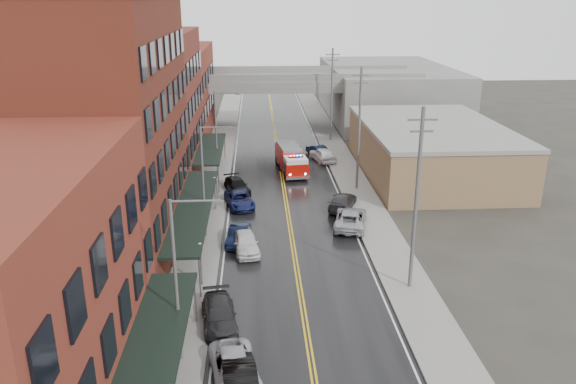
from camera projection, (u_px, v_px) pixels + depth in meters
name	position (u px, v px, depth m)	size (l,w,h in m)	color
road	(287.00, 209.00, 50.57)	(11.00, 160.00, 0.02)	black
sidewalk_left	(206.00, 210.00, 50.15)	(3.00, 160.00, 0.15)	slate
sidewalk_right	(367.00, 206.00, 50.95)	(3.00, 160.00, 0.15)	slate
curb_left	(224.00, 209.00, 50.24)	(0.30, 160.00, 0.15)	gray
curb_right	(349.00, 207.00, 50.86)	(0.30, 160.00, 0.15)	gray
brick_building_a	(4.00, 303.00, 23.36)	(9.00, 18.00, 12.00)	maroon
brick_building_b	(108.00, 130.00, 40.29)	(9.00, 20.00, 18.00)	#551D16
brick_building_c	(151.00, 106.00, 57.28)	(9.00, 15.00, 15.00)	maroon
brick_building_far	(175.00, 93.00, 74.28)	(9.00, 20.00, 12.00)	maroon
tan_building	(431.00, 151.00, 60.06)	(14.00, 22.00, 5.00)	#916F4E
right_far_block	(387.00, 92.00, 87.96)	(18.00, 30.00, 8.00)	slate
awning_0	(151.00, 359.00, 24.66)	(2.60, 16.00, 3.09)	black
awning_1	(194.00, 207.00, 42.58)	(2.60, 18.00, 3.09)	black
awning_2	(211.00, 148.00, 59.08)	(2.60, 13.00, 3.09)	black
globe_lamp_1	(201.00, 255.00, 36.26)	(0.44, 0.44, 3.12)	#59595B
globe_lamp_2	(215.00, 186.00, 49.46)	(0.44, 0.44, 3.12)	#59595B
street_lamp_0	(180.00, 272.00, 27.77)	(2.64, 0.22, 9.00)	#59595B
street_lamp_1	(206.00, 175.00, 42.85)	(2.64, 0.22, 9.00)	#59595B
street_lamp_2	(218.00, 129.00, 57.94)	(2.64, 0.22, 9.00)	#59595B
utility_pole_0	(416.00, 198.00, 34.75)	(1.80, 0.24, 12.00)	#59595B
utility_pole_1	(359.00, 127.00, 53.61)	(1.80, 0.24, 12.00)	#59595B
utility_pole_2	(332.00, 93.00, 72.47)	(1.80, 0.24, 12.00)	#59595B
overpass	(274.00, 88.00, 78.78)	(40.00, 10.00, 7.50)	slate
fire_truck	(291.00, 159.00, 60.70)	(3.72, 7.71, 2.73)	#B21108
parked_car_left_2	(235.00, 370.00, 27.64)	(2.24, 4.87, 1.35)	#B5B6BE
parked_car_left_3	(219.00, 315.00, 32.44)	(1.92, 4.72, 1.37)	black
parked_car_left_4	(246.00, 242.00, 41.83)	(1.78, 4.42, 1.51)	silver
parked_car_left_5	(238.00, 235.00, 43.34)	(1.41, 4.03, 1.33)	black
parked_car_left_6	(239.00, 200.00, 50.93)	(2.23, 4.83, 1.34)	#131A48
parked_car_left_7	(237.00, 186.00, 54.63)	(1.88, 4.62, 1.34)	black
parked_car_right_0	(350.00, 218.00, 46.37)	(2.51, 5.43, 1.51)	#A5A7AD
parked_car_right_1	(343.00, 201.00, 50.43)	(1.96, 4.83, 1.40)	#2C2B2E
parked_car_right_2	(323.00, 155.00, 65.00)	(1.90, 4.73, 1.61)	white
parked_car_right_3	(317.00, 150.00, 67.39)	(1.41, 4.04, 1.33)	black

